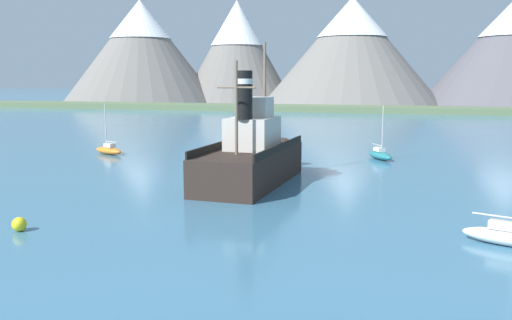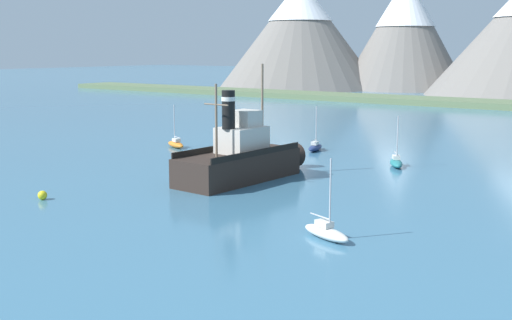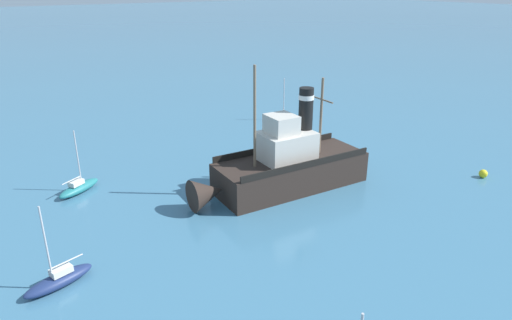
{
  "view_description": "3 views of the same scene",
  "coord_description": "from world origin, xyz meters",
  "px_view_note": "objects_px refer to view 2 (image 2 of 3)",
  "views": [
    {
      "loc": [
        9.48,
        -35.72,
        7.3
      ],
      "look_at": [
        -0.04,
        0.01,
        1.7
      ],
      "focal_mm": 38.0,
      "sensor_mm": 36.0,
      "label": 1
    },
    {
      "loc": [
        32.37,
        -42.9,
        11.14
      ],
      "look_at": [
        1.68,
        -0.32,
        2.06
      ],
      "focal_mm": 45.0,
      "sensor_mm": 36.0,
      "label": 2
    },
    {
      "loc": [
        -26.13,
        20.8,
        15.29
      ],
      "look_at": [
        0.09,
        2.99,
        2.72
      ],
      "focal_mm": 32.0,
      "sensor_mm": 36.0,
      "label": 3
    }
  ],
  "objects_px": {
    "sailboat_teal": "(396,162)",
    "sailboat_navy": "(315,147)",
    "mooring_buoy": "(42,195)",
    "old_tugboat": "(243,159)",
    "sailboat_white": "(326,232)",
    "sailboat_orange": "(176,144)"
  },
  "relations": [
    {
      "from": "sailboat_teal",
      "to": "sailboat_navy",
      "type": "distance_m",
      "value": 11.99
    },
    {
      "from": "sailboat_teal",
      "to": "mooring_buoy",
      "type": "bearing_deg",
      "value": -119.2
    },
    {
      "from": "old_tugboat",
      "to": "sailboat_orange",
      "type": "xyz_separation_m",
      "value": [
        -17.28,
        10.15,
        -1.4
      ]
    },
    {
      "from": "sailboat_teal",
      "to": "mooring_buoy",
      "type": "relative_size",
      "value": 7.05
    },
    {
      "from": "sailboat_white",
      "to": "sailboat_orange",
      "type": "relative_size",
      "value": 1.0
    },
    {
      "from": "old_tugboat",
      "to": "sailboat_navy",
      "type": "xyz_separation_m",
      "value": [
        -3.05,
        17.46,
        -1.4
      ]
    },
    {
      "from": "old_tugboat",
      "to": "mooring_buoy",
      "type": "distance_m",
      "value": 16.8
    },
    {
      "from": "old_tugboat",
      "to": "sailboat_teal",
      "type": "distance_m",
      "value": 15.94
    },
    {
      "from": "old_tugboat",
      "to": "mooring_buoy",
      "type": "relative_size",
      "value": 20.97
    },
    {
      "from": "sailboat_teal",
      "to": "sailboat_navy",
      "type": "bearing_deg",
      "value": 160.95
    },
    {
      "from": "old_tugboat",
      "to": "sailboat_teal",
      "type": "relative_size",
      "value": 2.98
    },
    {
      "from": "sailboat_orange",
      "to": "old_tugboat",
      "type": "bearing_deg",
      "value": -30.43
    },
    {
      "from": "old_tugboat",
      "to": "sailboat_white",
      "type": "height_order",
      "value": "old_tugboat"
    },
    {
      "from": "sailboat_white",
      "to": "mooring_buoy",
      "type": "relative_size",
      "value": 7.05
    },
    {
      "from": "sailboat_white",
      "to": "mooring_buoy",
      "type": "height_order",
      "value": "sailboat_white"
    },
    {
      "from": "sailboat_white",
      "to": "sailboat_teal",
      "type": "xyz_separation_m",
      "value": [
        -6.36,
        24.77,
        0.0
      ]
    },
    {
      "from": "sailboat_white",
      "to": "sailboat_navy",
      "type": "bearing_deg",
      "value": 121.68
    },
    {
      "from": "sailboat_teal",
      "to": "old_tugboat",
      "type": "bearing_deg",
      "value": -121.43
    },
    {
      "from": "sailboat_orange",
      "to": "mooring_buoy",
      "type": "height_order",
      "value": "sailboat_orange"
    },
    {
      "from": "sailboat_navy",
      "to": "mooring_buoy",
      "type": "xyz_separation_m",
      "value": [
        -4.56,
        -32.36,
        -0.08
      ]
    },
    {
      "from": "old_tugboat",
      "to": "sailboat_navy",
      "type": "bearing_deg",
      "value": 99.92
    },
    {
      "from": "sailboat_teal",
      "to": "sailboat_navy",
      "type": "relative_size",
      "value": 1.0
    }
  ]
}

